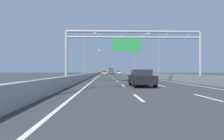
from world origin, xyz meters
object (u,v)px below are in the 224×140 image
(streetlamp_left_far, at_px, (94,61))
(sign_gantry, at_px, (133,43))
(orange_car, at_px, (105,73))
(black_car, at_px, (141,78))
(streetlamp_left_mid, at_px, (85,52))
(streetlamp_right_far, at_px, (134,61))
(blue_car, at_px, (110,72))
(box_truck, at_px, (111,71))
(streetlamp_right_mid, at_px, (158,52))
(white_car, at_px, (110,72))
(silver_car, at_px, (119,73))

(streetlamp_left_far, bearing_deg, sign_gantry, -82.16)
(streetlamp_left_far, relative_size, orange_car, 2.17)
(black_car, bearing_deg, streetlamp_left_mid, 106.60)
(streetlamp_left_far, height_order, black_car, streetlamp_left_far)
(streetlamp_right_far, xyz_separation_m, blue_car, (-7.37, 58.89, -4.68))
(streetlamp_left_far, distance_m, box_truck, 36.02)
(streetlamp_left_mid, xyz_separation_m, orange_car, (4.00, 44.09, -4.66))
(streetlamp_right_mid, bearing_deg, streetlamp_left_far, 112.75)
(streetlamp_right_far, bearing_deg, blue_car, 97.13)
(white_car, bearing_deg, streetlamp_right_mid, -84.83)
(sign_gantry, height_order, white_car, sign_gantry)
(streetlamp_right_mid, distance_m, orange_car, 45.66)
(streetlamp_left_mid, xyz_separation_m, streetlamp_left_far, (0.00, 35.60, 0.00))
(sign_gantry, distance_m, streetlamp_right_far, 53.96)
(silver_car, relative_size, black_car, 0.92)
(streetlamp_right_mid, height_order, streetlamp_left_far, same)
(streetlamp_left_mid, xyz_separation_m, white_car, (7.49, 82.15, -4.63))
(streetlamp_right_far, xyz_separation_m, white_car, (-7.44, 46.55, -4.63))
(box_truck, bearing_deg, streetlamp_left_far, -102.17)
(streetlamp_left_far, bearing_deg, black_car, -83.10)
(streetlamp_left_far, distance_m, silver_car, 30.78)
(black_car, distance_m, box_truck, 94.96)
(box_truck, bearing_deg, streetlamp_right_far, -78.11)
(sign_gantry, distance_m, silver_car, 81.93)
(blue_car, relative_size, silver_car, 1.09)
(streetlamp_left_far, height_order, silver_car, streetlamp_left_far)
(streetlamp_right_far, bearing_deg, white_car, 99.08)
(sign_gantry, xyz_separation_m, streetlamp_right_far, (7.58, 53.42, 0.54))
(orange_car, xyz_separation_m, silver_car, (7.12, 19.83, 0.02))
(white_car, distance_m, box_truck, 11.56)
(streetlamp_left_far, relative_size, black_car, 2.04)
(sign_gantry, xyz_separation_m, streetlamp_right_mid, (7.58, 17.82, 0.54))
(sign_gantry, relative_size, streetlamp_right_mid, 1.75)
(streetlamp_left_mid, height_order, white_car, streetlamp_left_mid)
(streetlamp_right_mid, xyz_separation_m, streetlamp_left_far, (-14.93, 35.60, 0.00))
(streetlamp_left_mid, height_order, streetlamp_left_far, same)
(streetlamp_left_mid, bearing_deg, sign_gantry, -67.58)
(streetlamp_left_far, distance_m, black_car, 60.54)
(sign_gantry, relative_size, box_truck, 1.91)
(orange_car, distance_m, box_truck, 26.80)
(streetlamp_right_mid, relative_size, white_car, 2.06)
(sign_gantry, height_order, blue_car, sign_gantry)
(black_car, height_order, box_truck, box_truck)
(orange_car, bearing_deg, black_car, -87.28)
(white_car, bearing_deg, streetlamp_left_mid, -95.21)
(streetlamp_left_mid, height_order, streetlamp_right_far, same)
(streetlamp_right_mid, height_order, white_car, streetlamp_right_mid)
(sign_gantry, bearing_deg, silver_car, 87.36)
(blue_car, xyz_separation_m, orange_car, (-3.56, -50.40, 0.02))
(silver_car, xyz_separation_m, black_car, (-3.88, -88.24, 0.03))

